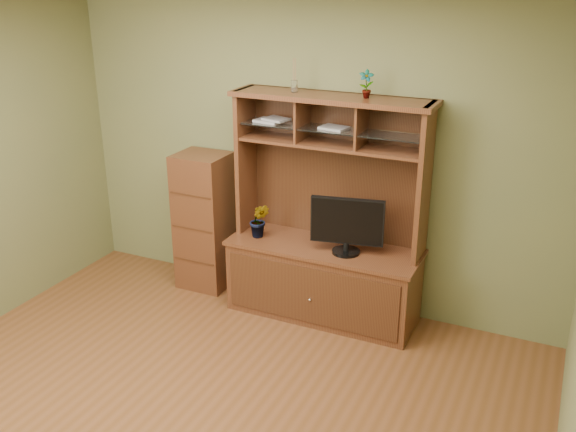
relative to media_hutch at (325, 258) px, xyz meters
The scene contains 8 objects.
room 1.94m from the media_hutch, 99.03° to the right, with size 4.54×4.04×2.74m.
media_hutch is the anchor object (origin of this frame).
monitor 0.44m from the media_hutch, 21.00° to the right, with size 0.59×0.23×0.47m.
orchid_plant 0.65m from the media_hutch, behind, with size 0.17×0.14×0.31m, color #31581E.
top_plant 1.51m from the media_hutch, 15.46° to the left, with size 0.11×0.08×0.22m, color #3A6824.
reed_diffuser 1.52m from the media_hutch, 166.74° to the left, with size 0.05×0.05×0.27m.
magazines 1.18m from the media_hutch, 167.54° to the left, with size 0.82×0.20×0.04m.
side_cabinet 1.23m from the media_hutch, behind, with size 0.46×0.42×1.28m.
Camera 1 is at (2.07, -2.90, 2.85)m, focal length 40.00 mm.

